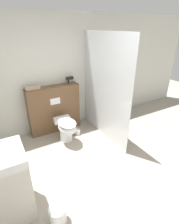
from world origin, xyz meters
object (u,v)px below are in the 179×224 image
Objects in this scene: toilet at (66,128)px; hair_drier at (70,78)px; waste_bin at (58,215)px; sink_vanity at (5,186)px.

toilet is 1.12m from hair_drier.
hair_drier is 2.65m from waste_bin.
waste_bin is at bearing -40.45° from sink_vanity.
toilet is 3.31× the size of hair_drier.
toilet is at bearing 41.81° from sink_vanity.
sink_vanity reaches higher than waste_bin.
hair_drier is at bearing 56.73° from toilet.
toilet is 2.59× the size of waste_bin.
hair_drier is at bearing 61.51° from waste_bin.
waste_bin is (-0.78, -1.55, -0.19)m from toilet.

